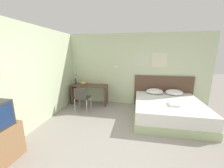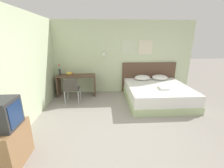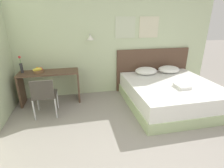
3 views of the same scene
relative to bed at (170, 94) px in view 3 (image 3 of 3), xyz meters
The scene contains 10 objects.
wall_back 1.92m from the bed, 136.54° to the left, with size 5.55×0.31×2.65m.
bed is the anchor object (origin of this frame).
headboard 1.09m from the bed, 90.00° to the left, with size 2.07×0.06×1.14m.
pillow_left 0.88m from the bed, 113.85° to the left, with size 0.57×0.46×0.18m.
pillow_right 0.88m from the bed, 66.15° to the left, with size 0.57×0.46×0.18m.
folded_towel_near_foot 0.44m from the bed, 77.69° to the right, with size 0.26×0.32×0.06m.
desk 2.84m from the bed, 164.85° to the left, with size 1.34×0.48×0.77m.
desk_chair 2.78m from the bed, behind, with size 0.46×0.46×0.83m.
fruit_bowl 3.08m from the bed, 165.89° to the left, with size 0.24×0.24×0.12m.
flower_vase 3.45m from the bed, 166.61° to the left, with size 0.06×0.06×0.39m.
Camera 3 is at (-0.94, -1.53, 1.96)m, focal length 28.00 mm.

